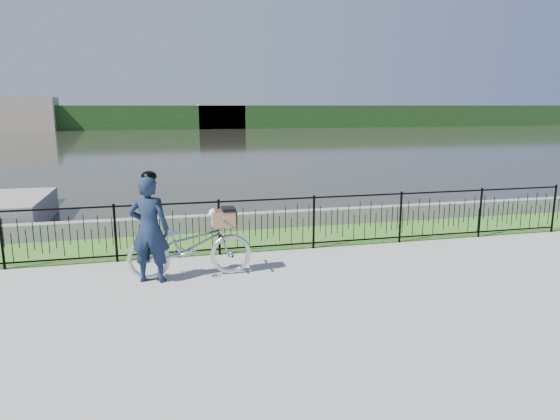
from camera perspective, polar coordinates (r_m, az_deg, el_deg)
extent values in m
plane|color=gray|center=(8.97, 0.75, -7.59)|extent=(120.00, 120.00, 0.00)
cube|color=#3A6E22|center=(11.39, -2.48, -3.33)|extent=(60.00, 2.00, 0.01)
plane|color=#27271E|center=(41.35, -10.72, 7.51)|extent=(120.00, 120.00, 0.00)
cube|color=slate|center=(12.30, -3.39, -1.26)|extent=(60.00, 0.30, 0.40)
cube|color=#20441A|center=(68.24, -12.00, 10.35)|extent=(120.00, 6.00, 3.00)
cube|color=#A59584|center=(68.08, -27.50, 9.71)|extent=(8.00, 4.00, 4.00)
cube|color=#A59584|center=(67.20, -6.76, 10.59)|extent=(6.00, 3.00, 3.20)
imported|color=silver|center=(8.95, -10.25, -4.01)|extent=(2.17, 0.76, 1.14)
cube|color=black|center=(8.92, -6.44, -1.88)|extent=(0.38, 0.18, 0.02)
cube|color=#9C6D48|center=(8.92, -6.45, -1.84)|extent=(0.41, 0.31, 0.01)
cube|color=#9C6D48|center=(9.03, -6.58, -0.80)|extent=(0.41, 0.01, 0.28)
cube|color=#9C6D48|center=(8.75, -6.35, -1.21)|extent=(0.41, 0.02, 0.28)
cube|color=#9C6D48|center=(8.91, -5.21, -0.93)|extent=(0.01, 0.31, 0.28)
cube|color=#9C6D48|center=(8.87, -7.73, -1.06)|extent=(0.02, 0.31, 0.28)
cube|color=black|center=(8.86, -5.91, 0.11)|extent=(0.23, 0.32, 0.06)
cube|color=black|center=(8.91, -5.10, -0.75)|extent=(0.02, 0.32, 0.23)
ellipsoid|color=silver|center=(8.89, -6.59, -1.08)|extent=(0.31, 0.22, 0.20)
sphere|color=silver|center=(8.82, -7.66, -0.32)|extent=(0.15, 0.15, 0.15)
sphere|color=silver|center=(8.80, -7.96, -0.55)|extent=(0.07, 0.07, 0.07)
sphere|color=black|center=(8.79, -8.12, -0.61)|extent=(0.02, 0.02, 0.02)
cone|color=#8F593B|center=(8.87, -7.71, 0.14)|extent=(0.06, 0.08, 0.08)
cone|color=#8F593B|center=(8.77, -7.51, 0.02)|extent=(0.06, 0.08, 0.08)
imported|color=#141F37|center=(8.75, -14.70, -2.15)|extent=(0.77, 0.61, 1.85)
ellipsoid|color=black|center=(8.59, -15.01, 3.72)|extent=(0.26, 0.29, 0.18)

